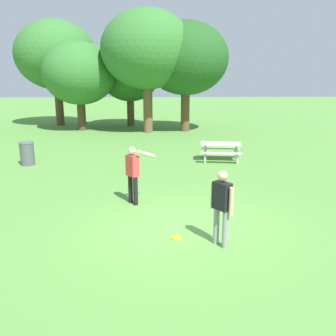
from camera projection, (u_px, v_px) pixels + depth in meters
The scene contains 11 objects.
ground_plane at pixel (184, 225), 8.84m from camera, with size 120.00×120.00×0.00m, color #568E3D.
person_thrower at pixel (222, 203), 7.57m from camera, with size 0.40×0.51×1.64m.
person_catcher at pixel (133, 171), 10.15m from camera, with size 0.83×0.51×1.64m.
frisbee at pixel (177, 238), 8.14m from camera, with size 0.24×0.24×0.03m, color yellow.
picnic_table_near at pixel (221, 148), 15.60m from camera, with size 1.90×1.66×0.77m.
trash_can_beside_table at pixel (27, 153), 14.86m from camera, with size 0.59×0.59×0.96m.
tree_tall_left at pixel (56, 55), 26.40m from camera, with size 5.81×5.81×7.54m.
tree_broad_center at pixel (79, 74), 24.08m from camera, with size 4.84×4.84×5.82m.
tree_far_right at pixel (130, 76), 26.33m from camera, with size 4.23×4.23×5.38m.
tree_slender_mid at pixel (147, 50), 22.69m from camera, with size 5.77×5.77×7.65m.
tree_back_left at pixel (186, 59), 23.39m from camera, with size 5.48×5.48×7.01m.
Camera 1 is at (-0.73, -8.22, 3.48)m, focal length 39.05 mm.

